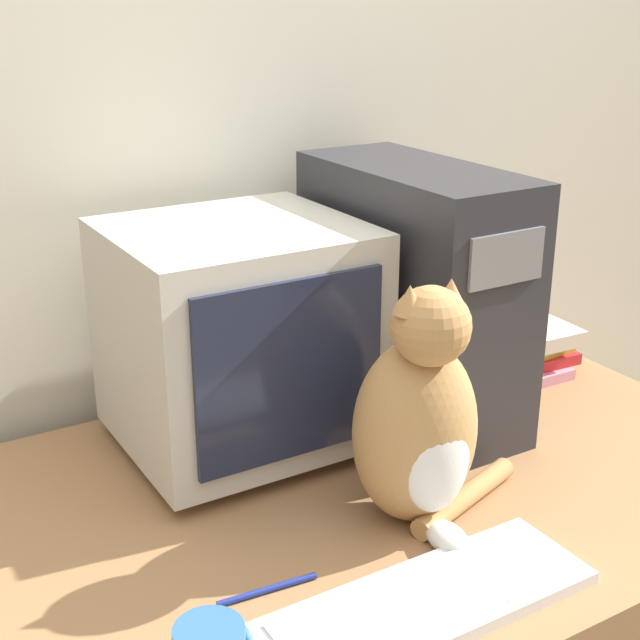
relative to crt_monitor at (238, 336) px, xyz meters
name	(u,v)px	position (x,y,z in m)	size (l,w,h in m)	color
wall_back	(193,120)	(0.06, 0.29, 0.32)	(7.00, 0.05, 2.50)	beige
crt_monitor	(238,336)	(0.00, 0.00, 0.00)	(0.40, 0.37, 0.39)	beige
computer_tower	(412,295)	(0.33, -0.04, 0.03)	(0.21, 0.47, 0.46)	#28282D
keyboard	(426,603)	(0.01, -0.52, -0.19)	(0.46, 0.15, 0.02)	silver
cat	(420,422)	(0.12, -0.34, -0.04)	(0.30, 0.23, 0.38)	#B7844C
book_stack	(527,345)	(0.66, -0.01, -0.15)	(0.17, 0.19, 0.10)	pink
pen	(268,590)	(-0.15, -0.38, -0.20)	(0.14, 0.02, 0.01)	navy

